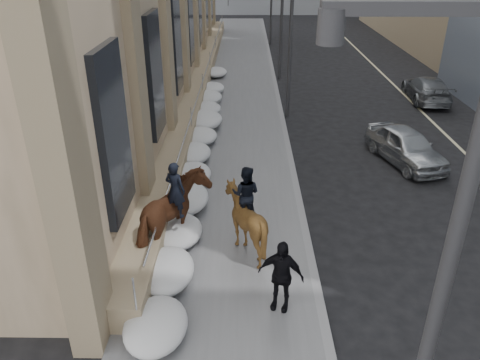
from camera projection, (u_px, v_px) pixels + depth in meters
The scene contains 13 objects.
ground at pixel (220, 284), 12.86m from camera, with size 140.00×140.00×0.00m, color black.
sidewalk at pixel (231, 143), 21.75m from camera, with size 5.00×80.00×0.12m, color #545456.
curb at pixel (287, 144), 21.72m from camera, with size 0.24×80.00×0.12m, color slate.
lane_line at pixel (457, 146), 21.65m from camera, with size 0.15×70.00×0.01m, color #BFB78C.
streetlight_near at pixel (423, 312), 5.40m from camera, with size 1.71×0.24×8.00m.
streetlight_mid at pixel (288, 29), 23.24m from camera, with size 1.71×0.24×8.00m.
traffic_signal at pixel (268, 18), 30.64m from camera, with size 4.10×0.22×6.00m.
snow_bank at pixel (196, 151), 19.89m from camera, with size 1.70×18.10×0.76m.
mounted_horse_left at pixel (173, 215), 13.62m from camera, with size 2.28×3.00×2.81m.
mounted_horse_right at pixel (245, 217), 13.65m from camera, with size 1.97×2.12×2.66m.
pedestrian at pixel (281, 275), 11.47m from camera, with size 1.15×0.48×1.96m, color black.
car_silver at pixel (406, 146), 19.70m from camera, with size 1.76×4.37×1.49m, color #A9ADB1.
car_grey at pixel (426, 89), 27.56m from camera, with size 2.00×4.92×1.43m, color slate.
Camera 1 is at (0.67, -10.16, 8.39)m, focal length 35.00 mm.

